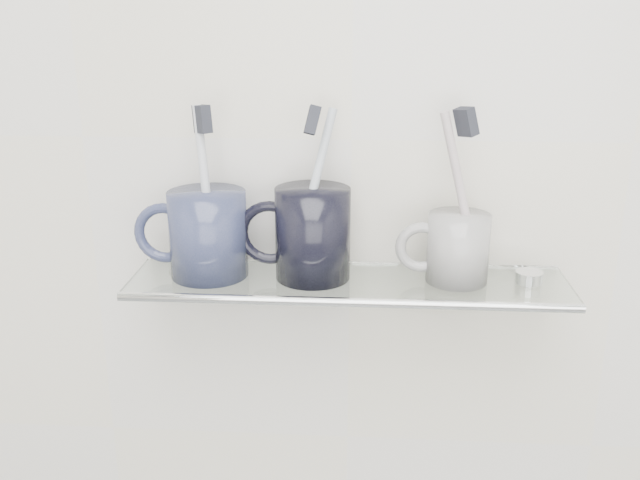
# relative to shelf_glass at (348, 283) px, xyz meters

# --- Properties ---
(wall_back) EXTENTS (2.50, 0.00, 2.50)m
(wall_back) POSITION_rel_shelf_glass_xyz_m (0.00, 0.06, 0.15)
(wall_back) COLOR beige
(wall_back) RESTS_ON ground
(shelf_glass) EXTENTS (0.50, 0.12, 0.01)m
(shelf_glass) POSITION_rel_shelf_glass_xyz_m (0.00, 0.00, 0.00)
(shelf_glass) COLOR silver
(shelf_glass) RESTS_ON wall_back
(shelf_rail) EXTENTS (0.50, 0.01, 0.01)m
(shelf_rail) POSITION_rel_shelf_glass_xyz_m (0.00, -0.06, 0.00)
(shelf_rail) COLOR silver
(shelf_rail) RESTS_ON shelf_glass
(bracket_left) EXTENTS (0.02, 0.03, 0.02)m
(bracket_left) POSITION_rel_shelf_glass_xyz_m (-0.21, 0.05, -0.01)
(bracket_left) COLOR silver
(bracket_left) RESTS_ON wall_back
(bracket_right) EXTENTS (0.02, 0.03, 0.02)m
(bracket_right) POSITION_rel_shelf_glass_xyz_m (0.21, 0.05, -0.01)
(bracket_right) COLOR silver
(bracket_right) RESTS_ON wall_back
(mug_left) EXTENTS (0.10, 0.10, 0.10)m
(mug_left) POSITION_rel_shelf_glass_xyz_m (-0.16, 0.00, 0.05)
(mug_left) COLOR #1D2241
(mug_left) RESTS_ON shelf_glass
(mug_left_handle) EXTENTS (0.07, 0.01, 0.07)m
(mug_left_handle) POSITION_rel_shelf_glass_xyz_m (-0.21, 0.00, 0.05)
(mug_left_handle) COLOR #1D2241
(mug_left_handle) RESTS_ON mug_left
(toothbrush_left) EXTENTS (0.03, 0.02, 0.19)m
(toothbrush_left) POSITION_rel_shelf_glass_xyz_m (-0.16, 0.00, 0.10)
(toothbrush_left) COLOR #B6BCC8
(toothbrush_left) RESTS_ON mug_left
(bristles_left) EXTENTS (0.03, 0.03, 0.03)m
(bristles_left) POSITION_rel_shelf_glass_xyz_m (-0.16, 0.00, 0.19)
(bristles_left) COLOR black
(bristles_left) RESTS_ON toothbrush_left
(mug_center) EXTENTS (0.10, 0.10, 0.11)m
(mug_center) POSITION_rel_shelf_glass_xyz_m (-0.04, 0.00, 0.06)
(mug_center) COLOR black
(mug_center) RESTS_ON shelf_glass
(mug_center_handle) EXTENTS (0.08, 0.01, 0.08)m
(mug_center_handle) POSITION_rel_shelf_glass_xyz_m (-0.09, 0.00, 0.06)
(mug_center_handle) COLOR black
(mug_center_handle) RESTS_ON mug_center
(toothbrush_center) EXTENTS (0.05, 0.06, 0.18)m
(toothbrush_center) POSITION_rel_shelf_glass_xyz_m (-0.04, 0.00, 0.10)
(toothbrush_center) COLOR #9CAEBC
(toothbrush_center) RESTS_ON mug_center
(bristles_center) EXTENTS (0.02, 0.03, 0.04)m
(bristles_center) POSITION_rel_shelf_glass_xyz_m (-0.04, 0.00, 0.19)
(bristles_center) COLOR black
(bristles_center) RESTS_ON toothbrush_center
(mug_right) EXTENTS (0.09, 0.09, 0.08)m
(mug_right) POSITION_rel_shelf_glass_xyz_m (0.12, 0.00, 0.04)
(mug_right) COLOR silver
(mug_right) RESTS_ON shelf_glass
(mug_right_handle) EXTENTS (0.06, 0.01, 0.06)m
(mug_right_handle) POSITION_rel_shelf_glass_xyz_m (0.08, 0.00, 0.04)
(mug_right_handle) COLOR silver
(mug_right_handle) RESTS_ON mug_right
(toothbrush_right) EXTENTS (0.06, 0.03, 0.19)m
(toothbrush_right) POSITION_rel_shelf_glass_xyz_m (0.12, 0.00, 0.10)
(toothbrush_right) COLOR #B89897
(toothbrush_right) RESTS_ON mug_right
(bristles_right) EXTENTS (0.03, 0.03, 0.03)m
(bristles_right) POSITION_rel_shelf_glass_xyz_m (0.12, 0.00, 0.19)
(bristles_right) COLOR black
(bristles_right) RESTS_ON toothbrush_right
(chrome_cap) EXTENTS (0.03, 0.03, 0.01)m
(chrome_cap) POSITION_rel_shelf_glass_xyz_m (0.20, 0.00, 0.01)
(chrome_cap) COLOR silver
(chrome_cap) RESTS_ON shelf_glass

